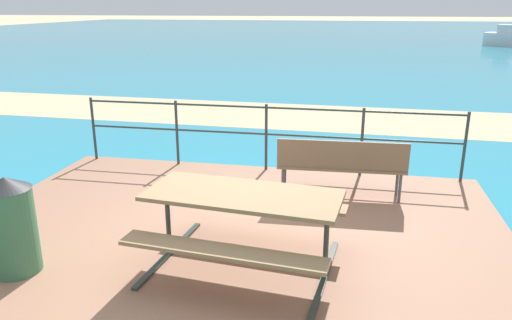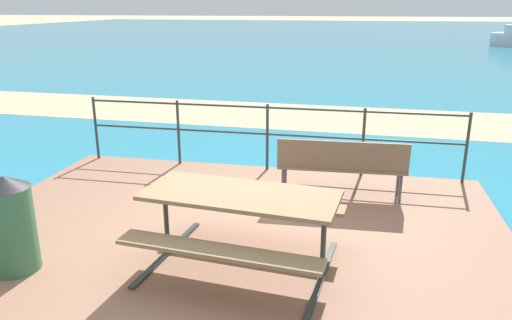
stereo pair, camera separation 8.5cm
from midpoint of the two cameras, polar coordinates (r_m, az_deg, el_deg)
ground_plane at (r=5.65m, az=-2.98°, el=-9.56°), size 240.00×240.00×0.00m
patio_paving at (r=5.64m, az=-2.99°, el=-9.29°), size 6.40×5.20×0.06m
sea_water at (r=44.95m, az=10.49°, el=14.00°), size 90.00×90.00×0.01m
beach_strip at (r=11.96m, az=5.29°, el=5.09°), size 54.06×4.28×0.01m
picnic_table at (r=4.80m, az=-1.28°, el=-5.78°), size 2.03×1.66×0.79m
park_bench at (r=6.65m, az=10.30°, el=-0.31°), size 1.73×0.48×0.83m
railing_fence at (r=7.67m, az=1.65°, el=3.68°), size 5.94×0.04×1.06m
trash_bin at (r=5.33m, az=-26.26°, el=-6.64°), size 0.47×0.47×0.98m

